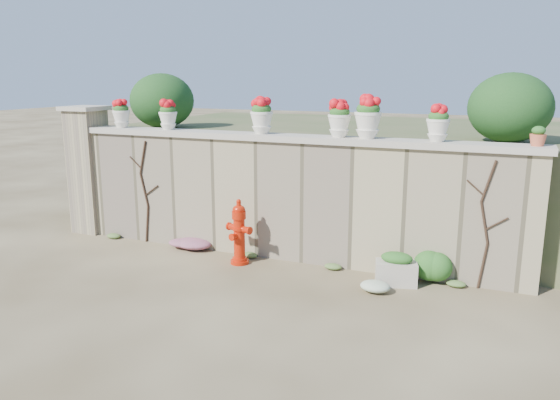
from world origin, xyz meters
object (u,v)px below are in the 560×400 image
at_px(fire_hydrant, 239,232).
at_px(urn_pot_0, 121,114).
at_px(planter_box, 396,269).
at_px(terracotta_pot, 538,137).

distance_m(fire_hydrant, urn_pot_0, 3.35).
bearing_deg(planter_box, terracotta_pot, 1.90).
bearing_deg(fire_hydrant, urn_pot_0, -178.05).
distance_m(fire_hydrant, terracotta_pot, 4.68).
height_order(planter_box, terracotta_pot, terracotta_pot).
bearing_deg(fire_hydrant, planter_box, 16.63).
relative_size(fire_hydrant, planter_box, 1.61).
bearing_deg(urn_pot_0, planter_box, -5.72).
bearing_deg(urn_pot_0, terracotta_pot, 0.00).
distance_m(fire_hydrant, planter_box, 2.60).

